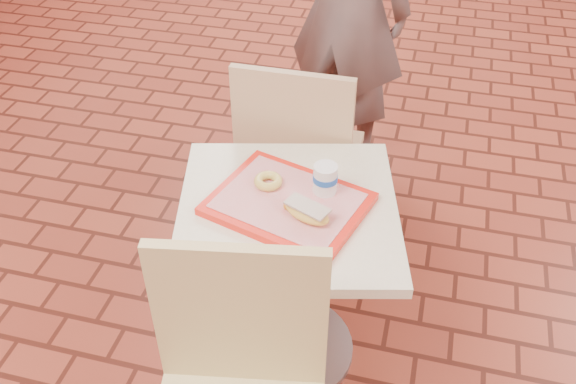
% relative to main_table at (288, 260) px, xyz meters
% --- Properties ---
extents(main_table, '(0.68, 0.68, 0.72)m').
position_rel_main_table_xyz_m(main_table, '(0.00, 0.00, 0.00)').
color(main_table, beige).
rests_on(main_table, ground).
extents(chair_main_back, '(0.45, 0.45, 0.96)m').
position_rel_main_table_xyz_m(chair_main_back, '(-0.09, 0.53, 0.05)').
color(chair_main_back, tan).
rests_on(chair_main_back, ground).
extents(customer, '(0.69, 0.55, 1.65)m').
position_rel_main_table_xyz_m(customer, '(-0.06, 1.32, 0.34)').
color(customer, brown).
rests_on(customer, ground).
extents(serving_tray, '(0.45, 0.35, 0.03)m').
position_rel_main_table_xyz_m(serving_tray, '(0.00, 0.00, 0.25)').
color(serving_tray, red).
rests_on(serving_tray, main_table).
extents(ring_donut, '(0.11, 0.11, 0.03)m').
position_rel_main_table_xyz_m(ring_donut, '(-0.08, 0.06, 0.28)').
color(ring_donut, gold).
rests_on(ring_donut, serving_tray).
extents(long_john_donut, '(0.17, 0.13, 0.05)m').
position_rel_main_table_xyz_m(long_john_donut, '(0.07, -0.06, 0.28)').
color(long_john_donut, gold).
rests_on(long_john_donut, serving_tray).
extents(paper_cup, '(0.08, 0.08, 0.10)m').
position_rel_main_table_xyz_m(paper_cup, '(0.10, 0.07, 0.31)').
color(paper_cup, white).
rests_on(paper_cup, serving_tray).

